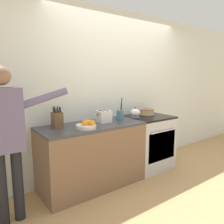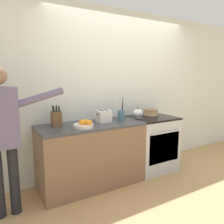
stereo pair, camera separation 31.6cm
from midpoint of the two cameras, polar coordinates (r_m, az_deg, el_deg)
name	(u,v)px [view 1 (the left image)]	position (r m, az deg, el deg)	size (l,w,h in m)	color
ground_plane	(145,179)	(3.49, 5.95, -17.08)	(16.00, 16.00, 0.00)	tan
wall_back	(118,91)	(3.67, -0.82, 5.41)	(8.00, 0.04, 2.60)	silver
counter_cabinet	(92,155)	(3.18, -8.12, -11.16)	(1.46, 0.66, 0.89)	brown
stove_range	(147,142)	(3.78, 6.90, -7.74)	(0.74, 0.69, 0.89)	#B7BABF
layer_cake	(147,112)	(3.78, 6.78, -0.09)	(0.29, 0.29, 0.10)	#4C4C51
tea_kettle	(135,113)	(3.57, 3.60, -0.25)	(0.20, 0.16, 0.16)	white
knife_block	(57,120)	(2.96, -17.13, -1.95)	(0.12, 0.14, 0.29)	brown
utensil_crock	(120,115)	(3.32, -0.61, -0.70)	(0.11, 0.11, 0.35)	#477084
fruit_bowl	(87,125)	(2.83, -9.80, -3.48)	(0.26, 0.26, 0.12)	silver
toaster	(104,116)	(3.17, -5.07, -1.17)	(0.21, 0.17, 0.18)	silver
person_baker	(7,133)	(2.53, -29.15, -4.75)	(0.93, 0.20, 1.65)	black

